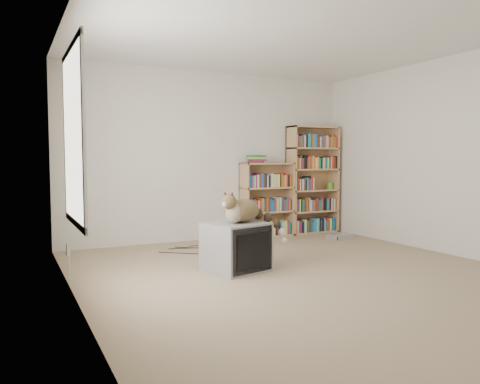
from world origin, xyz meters
name	(u,v)px	position (x,y,z in m)	size (l,w,h in m)	color
floor	(306,275)	(0.00, 0.00, 0.00)	(4.50, 5.00, 0.01)	tan
wall_back	(211,156)	(0.00, 2.50, 1.25)	(4.50, 0.02, 2.50)	silver
wall_left	(75,154)	(-2.25, 0.00, 1.25)	(0.02, 5.00, 2.50)	silver
wall_right	(458,156)	(2.25, 0.00, 1.25)	(0.02, 5.00, 2.50)	silver
ceiling	(308,30)	(0.00, 0.00, 2.50)	(4.50, 5.00, 0.02)	white
window	(73,136)	(-2.24, 0.20, 1.40)	(0.02, 1.22, 1.52)	white
crt_tv	(236,247)	(-0.55, 0.53, 0.26)	(0.72, 0.67, 0.52)	#949496
cat	(248,213)	(-0.41, 0.51, 0.62)	(0.79, 0.48, 0.57)	#382816
bookcase_tall	(312,182)	(1.74, 2.36, 0.83)	(0.87, 0.30, 1.74)	#AF7F57
bookcase_short	(267,203)	(0.88, 2.36, 0.53)	(0.84, 0.30, 1.15)	#AF7F57
book_stack	(257,159)	(0.68, 2.32, 1.21)	(0.21, 0.28, 0.12)	red
green_mug	(330,186)	(2.09, 2.34, 0.77)	(0.10, 0.10, 0.11)	#57A72F
framed_print	(307,183)	(1.70, 2.44, 0.82)	(0.16, 0.01, 0.22)	black
dvd_player	(340,236)	(1.74, 1.62, 0.04)	(0.35, 0.25, 0.08)	#B8B8BD
wall_outlet	(67,249)	(-2.24, 0.87, 0.32)	(0.01, 0.08, 0.13)	silver
floor_cables	(224,248)	(-0.12, 1.76, 0.00)	(1.20, 0.70, 0.01)	black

